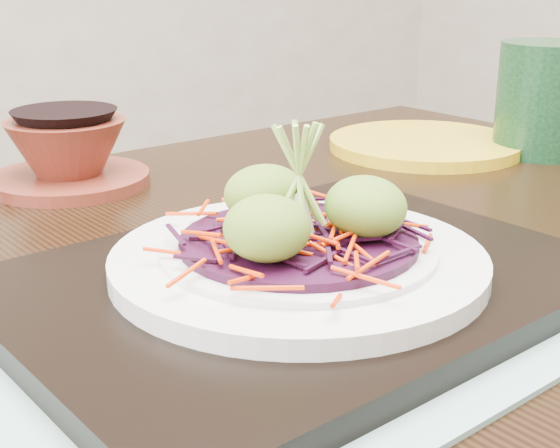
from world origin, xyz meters
TOP-DOWN VIEW (x-y plane):
  - dining_table at (-0.11, -0.04)m, footprint 1.14×0.81m
  - placemat at (-0.12, -0.10)m, footprint 0.44×0.36m
  - serving_tray at (-0.12, -0.10)m, footprint 0.38×0.30m
  - white_plate at (-0.12, -0.10)m, footprint 0.23×0.23m
  - cabbage_bed at (-0.12, -0.10)m, footprint 0.15×0.15m
  - carrot_julienne at (-0.12, -0.10)m, footprint 0.18×0.18m
  - guacamole_scoops at (-0.12, -0.10)m, footprint 0.13×0.11m
  - scallion_garnish at (-0.12, -0.10)m, footprint 0.05×0.05m
  - terracotta_bowl_set at (-0.14, 0.23)m, footprint 0.16×0.16m
  - yellow_plate at (0.23, 0.15)m, footprint 0.27×0.27m
  - green_jar at (0.32, 0.07)m, footprint 0.12×0.12m

SIDE VIEW (x-z plane):
  - dining_table at x=-0.11m, z-range 0.25..0.92m
  - placemat at x=-0.12m, z-range 0.68..0.68m
  - yellow_plate at x=0.23m, z-range 0.68..0.69m
  - serving_tray at x=-0.12m, z-range 0.68..0.69m
  - white_plate at x=-0.12m, z-range 0.69..0.71m
  - terracotta_bowl_set at x=-0.14m, z-range 0.67..0.73m
  - cabbage_bed at x=-0.12m, z-range 0.71..0.72m
  - carrot_julienne at x=-0.12m, z-range 0.72..0.73m
  - guacamole_scoops at x=-0.12m, z-range 0.71..0.75m
  - green_jar at x=0.32m, z-range 0.68..0.79m
  - scallion_garnish at x=-0.12m, z-range 0.71..0.79m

